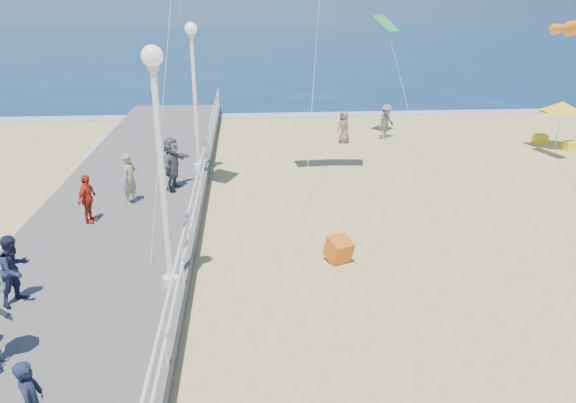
{
  "coord_description": "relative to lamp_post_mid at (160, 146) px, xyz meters",
  "views": [
    {
      "loc": [
        -3.54,
        -11.56,
        6.67
      ],
      "look_at": [
        -2.5,
        2.0,
        1.6
      ],
      "focal_mm": 35.0,
      "sensor_mm": 36.0,
      "label": 1
    }
  ],
  "objects": [
    {
      "name": "ground",
      "position": [
        5.35,
        0.0,
        -3.66
      ],
      "size": [
        160.0,
        160.0,
        0.0
      ],
      "primitive_type": "plane",
      "color": "#D4B96F",
      "rests_on": "ground"
    },
    {
      "name": "ocean",
      "position": [
        5.35,
        65.0,
        -3.65
      ],
      "size": [
        160.0,
        90.0,
        0.05
      ],
      "primitive_type": "cube",
      "color": "#0C2749",
      "rests_on": "ground"
    },
    {
      "name": "surf_line",
      "position": [
        5.35,
        20.5,
        -3.63
      ],
      "size": [
        160.0,
        1.2,
        0.04
      ],
      "primitive_type": "cube",
      "color": "silver",
      "rests_on": "ground"
    },
    {
      "name": "boardwalk",
      "position": [
        -2.15,
        0.0,
        -3.46
      ],
      "size": [
        5.0,
        44.0,
        0.4
      ],
      "primitive_type": "cube",
      "color": "slate",
      "rests_on": "ground"
    },
    {
      "name": "railing",
      "position": [
        0.3,
        0.0,
        -2.41
      ],
      "size": [
        0.05,
        42.0,
        0.55
      ],
      "color": "white",
      "rests_on": "boardwalk"
    },
    {
      "name": "lamp_post_mid",
      "position": [
        0.0,
        0.0,
        0.0
      ],
      "size": [
        0.44,
        0.44,
        5.32
      ],
      "color": "white",
      "rests_on": "boardwalk"
    },
    {
      "name": "lamp_post_far",
      "position": [
        0.0,
        9.0,
        0.0
      ],
      "size": [
        0.44,
        0.44,
        5.32
      ],
      "color": "white",
      "rests_on": "boardwalk"
    },
    {
      "name": "spectator_0",
      "position": [
        -1.38,
        -4.73,
        -2.55
      ],
      "size": [
        0.4,
        0.55,
        1.42
      ],
      "primitive_type": "imported",
      "rotation": [
        0.0,
        0.0,
        1.69
      ],
      "color": "#171F33",
      "rests_on": "boardwalk"
    },
    {
      "name": "spectator_3",
      "position": [
        -2.78,
        3.93,
        -2.54
      ],
      "size": [
        0.57,
        0.91,
        1.44
      ],
      "primitive_type": "imported",
      "rotation": [
        0.0,
        0.0,
        1.29
      ],
      "color": "red",
      "rests_on": "boardwalk"
    },
    {
      "name": "spectator_5",
      "position": [
        -0.68,
        6.75,
        -2.36
      ],
      "size": [
        1.07,
        1.75,
        1.8
      ],
      "primitive_type": "imported",
      "rotation": [
        0.0,
        0.0,
        1.22
      ],
      "color": "#59585D",
      "rests_on": "boardwalk"
    },
    {
      "name": "spectator_6",
      "position": [
        -1.85,
        5.45,
        -2.45
      ],
      "size": [
        0.6,
        0.7,
        1.62
      ],
      "primitive_type": "imported",
      "rotation": [
        0.0,
        0.0,
        1.14
      ],
      "color": "gray",
      "rests_on": "boardwalk"
    },
    {
      "name": "spectator_7",
      "position": [
        -3.16,
        -0.52,
        -2.49
      ],
      "size": [
        0.87,
        0.94,
        1.55
      ],
      "primitive_type": "imported",
      "rotation": [
        0.0,
        0.0,
        1.1
      ],
      "color": "#1B1F3B",
      "rests_on": "boardwalk"
    },
    {
      "name": "beach_walker_a",
      "position": [
        8.59,
        14.71,
        -2.82
      ],
      "size": [
        1.23,
        1.18,
        1.68
      ],
      "primitive_type": "imported",
      "rotation": [
        0.0,
        0.0,
        0.71
      ],
      "color": "slate",
      "rests_on": "ground"
    },
    {
      "name": "beach_walker_c",
      "position": [
        6.42,
        14.06,
        -2.91
      ],
      "size": [
        0.78,
        0.88,
        1.51
      ],
      "primitive_type": "imported",
      "rotation": [
        0.0,
        0.0,
        -1.05
      ],
      "color": "#7B6555",
      "rests_on": "ground"
    },
    {
      "name": "box_kite",
      "position": [
        4.15,
        1.61,
        -3.36
      ],
      "size": [
        0.8,
        0.87,
        0.74
      ],
      "primitive_type": "cube",
      "rotation": [
        0.31,
        0.0,
        0.44
      ],
      "color": "red",
      "rests_on": "ground"
    },
    {
      "name": "beach_umbrella",
      "position": [
        15.9,
        12.3,
        -1.75
      ],
      "size": [
        1.9,
        1.9,
        2.14
      ],
      "color": "white",
      "rests_on": "ground"
    },
    {
      "name": "beach_chair_left",
      "position": [
        15.68,
        13.29,
        -3.46
      ],
      "size": [
        0.55,
        0.55,
        0.4
      ],
      "primitive_type": "cube",
      "color": "yellow",
      "rests_on": "ground"
    },
    {
      "name": "beach_chair_right",
      "position": [
        16.38,
        11.9,
        -3.46
      ],
      "size": [
        0.55,
        0.55,
        0.4
      ],
      "primitive_type": "cube",
      "color": "yellow",
      "rests_on": "ground"
    },
    {
      "name": "kite_diamond_green",
      "position": [
        8.35,
        14.87,
        1.7
      ],
      "size": [
        1.39,
        1.42,
        0.7
      ],
      "primitive_type": "cube",
      "rotation": [
        0.67,
        0.0,
        0.9
      ],
      "color": "green"
    }
  ]
}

